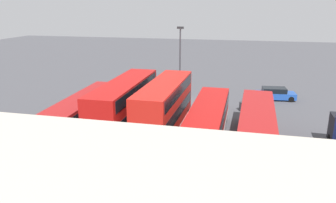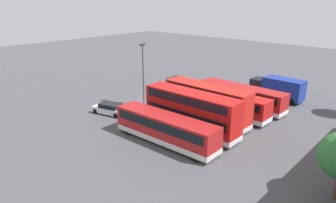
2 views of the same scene
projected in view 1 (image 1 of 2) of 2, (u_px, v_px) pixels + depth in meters
The scene contains 10 objects.
ground_plane at pixel (187, 102), 37.53m from camera, with size 140.00×140.00×0.00m, color #47474C.
bus_single_deck_near_end at pixel (257, 125), 25.67m from camera, with size 2.94×12.05×2.95m.
bus_single_deck_second at pixel (208, 120), 26.75m from camera, with size 2.67×11.84×2.95m.
bus_double_decker_third at pixel (165, 107), 27.40m from camera, with size 2.75×10.86×4.55m.
bus_double_decker_fourth at pixel (125, 106), 27.78m from camera, with size 2.68×11.35×4.55m.
bus_single_deck_fifth at pixel (84, 111), 29.04m from camera, with size 2.88×11.89×2.95m.
car_hatchback_silver at pixel (138, 92), 39.16m from camera, with size 2.79×4.75×1.43m.
car_small_green at pixel (275, 94), 38.27m from camera, with size 4.55×2.27×1.43m.
lamp_post_tall at pixel (180, 59), 36.13m from camera, with size 0.70×0.30×8.41m.
waste_bin_yellow at pixel (242, 106), 34.32m from camera, with size 0.60×0.60×0.95m, color #333338.
Camera 1 is at (-6.10, 35.53, 10.67)m, focal length 35.24 mm.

